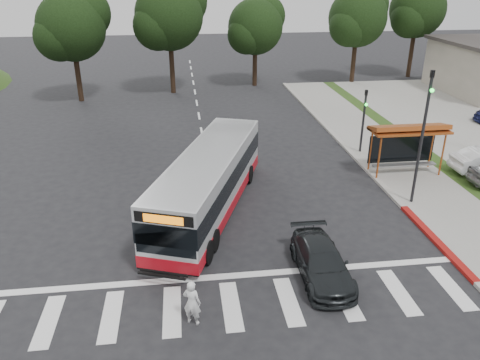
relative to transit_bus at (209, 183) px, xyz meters
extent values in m
plane|color=black|center=(0.23, -2.05, -1.44)|extent=(140.00, 140.00, 0.00)
cube|color=gray|center=(11.23, 5.95, -1.38)|extent=(4.00, 40.00, 0.12)
cube|color=#9E9991|center=(9.23, 5.95, -1.36)|extent=(0.30, 40.00, 0.15)
cube|color=maroon|center=(9.23, -4.05, -1.36)|extent=(0.32, 6.00, 0.15)
cube|color=silver|center=(0.23, -7.05, -1.43)|extent=(18.00, 2.60, 0.01)
cylinder|color=#A74C1B|center=(9.23, 2.35, -0.17)|extent=(0.10, 0.10, 2.30)
cylinder|color=#A74C1B|center=(12.83, 2.35, -0.17)|extent=(0.10, 0.10, 2.30)
cylinder|color=#A74C1B|center=(9.23, 3.55, -0.17)|extent=(0.10, 0.10, 2.30)
cylinder|color=#A74C1B|center=(12.83, 3.55, -0.17)|extent=(0.10, 0.10, 2.30)
cube|color=#A74C1B|center=(11.03, 2.95, 1.13)|extent=(4.20, 1.60, 0.12)
cube|color=#A74C1B|center=(11.03, 3.00, 1.28)|extent=(4.20, 1.32, 0.51)
cube|color=black|center=(11.03, 3.55, -0.12)|extent=(3.80, 0.06, 1.60)
cube|color=gray|center=(11.03, 2.95, -0.87)|extent=(3.60, 0.40, 0.08)
cylinder|color=black|center=(9.83, -0.55, 1.81)|extent=(0.14, 0.14, 6.50)
imported|color=black|center=(9.83, -0.55, 4.56)|extent=(0.16, 0.20, 1.00)
sphere|color=#19E533|center=(9.83, -0.73, 4.21)|extent=(0.18, 0.18, 0.18)
cylinder|color=black|center=(9.83, 6.45, 0.56)|extent=(0.14, 0.14, 4.00)
imported|color=black|center=(9.83, 6.45, 2.06)|extent=(0.16, 0.20, 1.00)
sphere|color=#19E533|center=(9.83, 6.27, 1.71)|extent=(0.18, 0.18, 0.18)
cylinder|color=black|center=(16.23, 25.95, 0.86)|extent=(0.44, 0.44, 4.40)
sphere|color=black|center=(16.23, 25.95, 4.86)|extent=(5.60, 5.60, 5.60)
sphere|color=black|center=(17.35, 26.79, 5.86)|extent=(4.20, 4.20, 4.20)
sphere|color=black|center=(15.25, 25.25, 4.16)|extent=(3.92, 3.92, 3.92)
cylinder|color=black|center=(23.23, 27.95, 0.98)|extent=(0.44, 0.44, 4.84)
sphere|color=black|center=(23.23, 27.95, 5.38)|extent=(5.60, 5.60, 5.60)
sphere|color=black|center=(22.25, 27.25, 4.61)|extent=(3.92, 3.92, 3.92)
cylinder|color=black|center=(-1.77, 23.95, 0.98)|extent=(0.44, 0.44, 4.84)
sphere|color=black|center=(-1.77, 23.95, 5.38)|extent=(6.00, 6.00, 6.00)
sphere|color=black|center=(-0.57, 24.85, 6.48)|extent=(4.50, 4.50, 4.50)
sphere|color=black|center=(-2.82, 23.20, 4.61)|extent=(4.20, 4.20, 4.20)
cylinder|color=black|center=(6.23, 25.95, 0.54)|extent=(0.44, 0.44, 3.96)
sphere|color=black|center=(6.23, 25.95, 4.14)|extent=(5.20, 5.20, 5.20)
sphere|color=black|center=(7.27, 26.73, 5.04)|extent=(3.90, 3.90, 3.90)
sphere|color=black|center=(5.32, 25.30, 3.51)|extent=(3.64, 3.64, 3.64)
cylinder|color=black|center=(-9.77, 21.95, 0.76)|extent=(0.44, 0.44, 4.40)
sphere|color=black|center=(-9.77, 21.95, 4.76)|extent=(5.60, 5.60, 5.60)
sphere|color=black|center=(-8.65, 22.79, 5.76)|extent=(4.20, 4.20, 4.20)
sphere|color=black|center=(-10.75, 21.25, 4.06)|extent=(3.92, 3.92, 3.92)
imported|color=white|center=(-1.09, -7.71, -0.63)|extent=(0.69, 0.59, 1.61)
imported|color=black|center=(3.73, -5.77, -0.82)|extent=(1.74, 4.24, 1.23)
camera|label=1|loc=(-1.10, -19.76, 9.02)|focal=35.00mm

